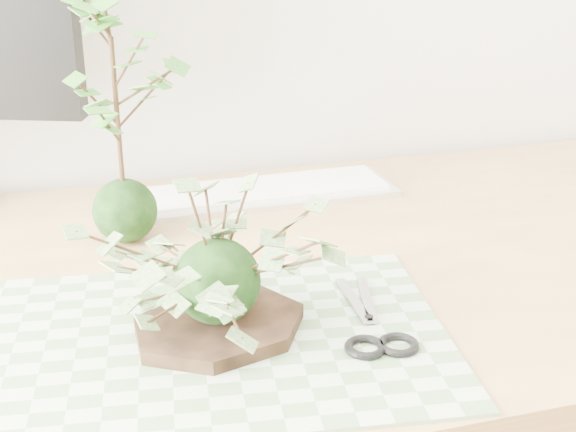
{
  "coord_description": "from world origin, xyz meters",
  "views": [
    {
      "loc": [
        -0.22,
        0.38,
        1.16
      ],
      "look_at": [
        0.0,
        1.14,
        0.84
      ],
      "focal_mm": 50.0,
      "sensor_mm": 36.0,
      "label": 1
    }
  ],
  "objects_px": {
    "desk": "(240,333)",
    "maple_kokedama": "(112,54)",
    "keyboard": "(253,193)",
    "ivy_kokedama": "(216,244)"
  },
  "relations": [
    {
      "from": "desk",
      "to": "maple_kokedama",
      "type": "bearing_deg",
      "value": 133.55
    },
    {
      "from": "desk",
      "to": "maple_kokedama",
      "type": "distance_m",
      "value": 0.37
    },
    {
      "from": "desk",
      "to": "ivy_kokedama",
      "type": "xyz_separation_m",
      "value": [
        -0.05,
        -0.15,
        0.19
      ]
    },
    {
      "from": "keyboard",
      "to": "maple_kokedama",
      "type": "bearing_deg",
      "value": -152.77
    },
    {
      "from": "maple_kokedama",
      "to": "keyboard",
      "type": "bearing_deg",
      "value": 27.99
    },
    {
      "from": "desk",
      "to": "ivy_kokedama",
      "type": "height_order",
      "value": "ivy_kokedama"
    },
    {
      "from": "ivy_kokedama",
      "to": "maple_kokedama",
      "type": "bearing_deg",
      "value": 103.54
    },
    {
      "from": "ivy_kokedama",
      "to": "keyboard",
      "type": "relative_size",
      "value": 0.61
    },
    {
      "from": "desk",
      "to": "maple_kokedama",
      "type": "height_order",
      "value": "maple_kokedama"
    },
    {
      "from": "ivy_kokedama",
      "to": "desk",
      "type": "bearing_deg",
      "value": 69.88
    }
  ]
}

